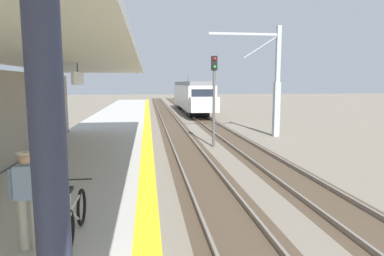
% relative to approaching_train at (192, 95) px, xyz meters
% --- Properties ---
extents(station_platform, '(5.00, 80.00, 0.91)m').
position_rel_approaching_train_xyz_m(station_platform, '(-7.80, -24.12, -1.73)').
color(station_platform, '#B7B5AD').
rests_on(station_platform, ground).
extents(track_pair_nearest_platform, '(2.34, 120.00, 0.16)m').
position_rel_approaching_train_xyz_m(track_pair_nearest_platform, '(-3.40, -20.12, -2.13)').
color(track_pair_nearest_platform, '#4C3D2D').
rests_on(track_pair_nearest_platform, ground).
extents(track_pair_middle, '(2.34, 120.00, 0.16)m').
position_rel_approaching_train_xyz_m(track_pair_middle, '(-0.00, -20.12, -2.13)').
color(track_pair_middle, '#4C3D2D').
rests_on(track_pair_middle, ground).
extents(approaching_train, '(2.93, 19.60, 4.76)m').
position_rel_approaching_train_xyz_m(approaching_train, '(0.00, 0.00, 0.00)').
color(approaching_train, silver).
rests_on(approaching_train, ground).
extents(commuter_person, '(0.59, 0.30, 1.67)m').
position_rel_approaching_train_xyz_m(commuter_person, '(-7.51, -36.05, -0.34)').
color(commuter_person, beige).
rests_on(commuter_person, station_platform).
extents(bicycle_beside_commuter, '(0.48, 1.82, 1.04)m').
position_rel_approaching_train_xyz_m(bicycle_beside_commuter, '(-6.83, -35.73, -0.88)').
color(bicycle_beside_commuter, black).
rests_on(bicycle_beside_commuter, station_platform).
extents(rail_signal_post, '(0.32, 0.34, 5.20)m').
position_rel_approaching_train_xyz_m(rail_signal_post, '(-1.74, -22.93, 1.02)').
color(rail_signal_post, '#4C4C4C').
rests_on(rail_signal_post, ground).
extents(catenary_pylon_far_side, '(5.00, 0.40, 7.50)m').
position_rel_approaching_train_xyz_m(catenary_pylon_far_side, '(3.01, -19.66, 1.43)').
color(catenary_pylon_far_side, '#9EA3A8').
rests_on(catenary_pylon_far_side, ground).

